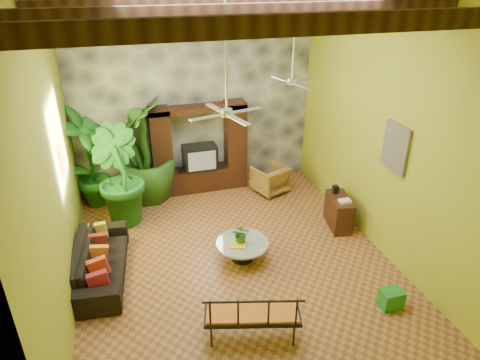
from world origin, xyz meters
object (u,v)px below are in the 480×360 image
object	(u,v)px
tall_plant_b	(117,176)
tall_plant_c	(145,151)
entertainment_center	(200,155)
tall_plant_a	(89,159)
side_console	(339,212)
coffee_table	(242,248)
sofa	(100,261)
ceiling_fan_front	(227,100)
ceiling_fan_back	(293,71)
wicker_armchair	(270,179)
green_bin	(391,299)
iron_bench	(254,314)

from	to	relation	value
tall_plant_b	tall_plant_c	world-z (taller)	tall_plant_c
entertainment_center	tall_plant_a	bearing A→B (deg)	-177.67
tall_plant_c	side_console	bearing A→B (deg)	-33.05
tall_plant_b	coffee_table	size ratio (longest dim) A/B	2.16
tall_plant_a	side_console	distance (m)	5.90
sofa	coffee_table	distance (m)	2.74
entertainment_center	ceiling_fan_front	size ratio (longest dim) A/B	1.29
ceiling_fan_back	tall_plant_b	xyz separation A→B (m)	(-3.66, 0.91, -2.27)
ceiling_fan_front	side_console	bearing A→B (deg)	17.39
side_console	tall_plant_b	bearing A→B (deg)	171.32
entertainment_center	tall_plant_b	bearing A→B (deg)	-153.62
wicker_armchair	coffee_table	xyz separation A→B (m)	(-1.52, -2.55, -0.10)
wicker_armchair	green_bin	world-z (taller)	wicker_armchair
sofa	ceiling_fan_back	bearing A→B (deg)	-70.15
wicker_armchair	iron_bench	distance (m)	5.01
tall_plant_b	entertainment_center	bearing A→B (deg)	26.38
tall_plant_a	coffee_table	bearing A→B (deg)	-47.92
tall_plant_b	coffee_table	xyz separation A→B (m)	(2.23, -2.20, -0.87)
coffee_table	side_console	distance (m)	2.50
ceiling_fan_back	green_bin	world-z (taller)	ceiling_fan_back
sofa	wicker_armchair	distance (m)	4.82
ceiling_fan_front	iron_bench	xyz separation A→B (m)	(-0.07, -1.74, -2.86)
sofa	coffee_table	size ratio (longest dim) A/B	2.23
ceiling_fan_back	wicker_armchair	bearing A→B (deg)	86.03
ceiling_fan_front	tall_plant_b	distance (m)	3.87
sofa	tall_plant_c	bearing A→B (deg)	-16.63
ceiling_fan_back	tall_plant_c	size ratio (longest dim) A/B	0.72
entertainment_center	coffee_table	xyz separation A→B (m)	(0.16, -3.22, -0.71)
tall_plant_a	side_console	bearing A→B (deg)	-25.96
tall_plant_c	green_bin	world-z (taller)	tall_plant_c
tall_plant_a	side_console	world-z (taller)	tall_plant_a
coffee_table	green_bin	world-z (taller)	coffee_table
ceiling_fan_front	tall_plant_a	world-z (taller)	ceiling_fan_front
side_console	ceiling_fan_back	bearing A→B (deg)	154.61
ceiling_fan_back	tall_plant_c	world-z (taller)	ceiling_fan_back
tall_plant_c	green_bin	distance (m)	6.38
tall_plant_a	tall_plant_c	distance (m)	1.29
wicker_armchair	ceiling_fan_front	bearing A→B (deg)	36.58
iron_bench	tall_plant_b	bearing A→B (deg)	128.08
ceiling_fan_back	tall_plant_b	size ratio (longest dim) A/B	0.82
ceiling_fan_back	tall_plant_a	size ratio (longest dim) A/B	0.74
tall_plant_c	side_console	xyz separation A→B (m)	(3.95, -2.57, -0.93)
iron_bench	green_bin	size ratio (longest dim) A/B	4.12
iron_bench	side_console	distance (m)	3.88
tall_plant_c	side_console	world-z (taller)	tall_plant_c
entertainment_center	green_bin	size ratio (longest dim) A/B	6.30
tall_plant_c	iron_bench	bearing A→B (deg)	-78.21
ceiling_fan_back	sofa	bearing A→B (deg)	-166.36
wicker_armchair	tall_plant_a	size ratio (longest dim) A/B	0.32
ceiling_fan_front	coffee_table	xyz separation A→B (m)	(0.36, 0.31, -3.15)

